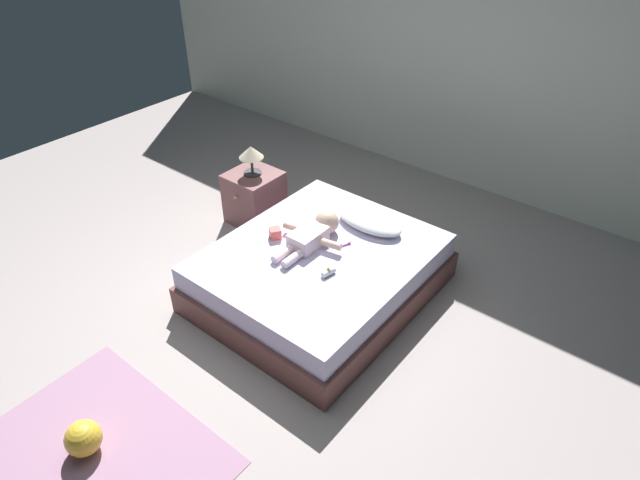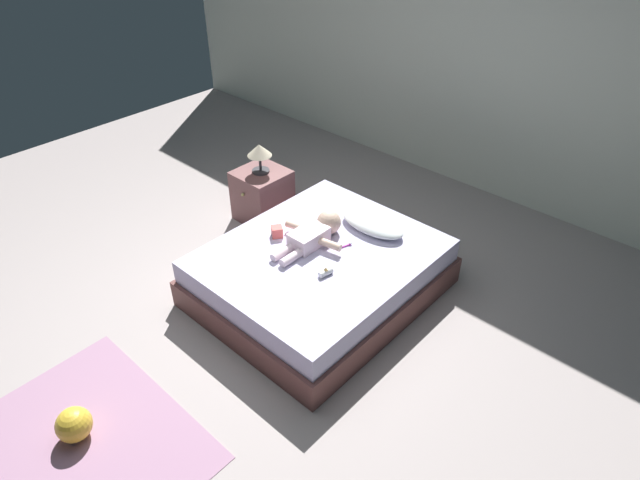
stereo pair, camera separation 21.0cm
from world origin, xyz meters
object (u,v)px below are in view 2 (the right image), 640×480
object	(u,v)px
nightstand	(263,195)
baby	(315,233)
bed	(320,273)
toy_block	(277,232)
baby_bottle	(326,272)
lamp	(259,152)
pillow	(373,223)
toothbrush	(345,246)
toy_ball	(74,425)

from	to	relation	value
nightstand	baby	bearing A→B (deg)	-19.89
bed	toy_block	world-z (taller)	toy_block
toy_block	baby_bottle	bearing A→B (deg)	-9.60
baby	lamp	size ratio (longest dim) A/B	2.42
pillow	baby_bottle	xyz separation A→B (m)	(0.12, -0.68, -0.02)
toothbrush	lamp	distance (m)	1.28
baby	lamp	bearing A→B (deg)	160.11
nightstand	toy_ball	bearing A→B (deg)	-68.34
bed	baby	bearing A→B (deg)	147.20
bed	pillow	world-z (taller)	pillow
bed	nightstand	xyz separation A→B (m)	(-1.12, 0.44, 0.04)
toy_ball	lamp	bearing A→B (deg)	111.66
toothbrush	toy_ball	size ratio (longest dim) A/B	0.66
toy_block	baby	bearing A→B (deg)	30.91
bed	baby	distance (m)	0.31
pillow	baby_bottle	world-z (taller)	pillow
nightstand	bed	bearing A→B (deg)	-21.35
bed	baby	size ratio (longest dim) A/B	2.65
bed	toothbrush	size ratio (longest dim) A/B	12.58
pillow	baby_bottle	distance (m)	0.69
lamp	baby_bottle	distance (m)	1.50
baby_bottle	toy_block	bearing A→B (deg)	170.40
toy_block	toothbrush	bearing A→B (deg)	27.23
lamp	baby_bottle	xyz separation A→B (m)	(1.34, -0.62, -0.25)
toothbrush	baby_bottle	size ratio (longest dim) A/B	1.25
baby	nightstand	size ratio (longest dim) A/B	1.34
baby	toothbrush	xyz separation A→B (m)	(0.22, 0.09, -0.06)
toy_ball	baby_bottle	bearing A→B (deg)	76.86
bed	toothbrush	world-z (taller)	toothbrush
bed	nightstand	distance (m)	1.20
bed	pillow	distance (m)	0.57
baby	lamp	world-z (taller)	lamp
pillow	lamp	size ratio (longest dim) A/B	2.08
toothbrush	toy_ball	bearing A→B (deg)	-97.84
lamp	baby_bottle	bearing A→B (deg)	-24.79
pillow	toothbrush	bearing A→B (deg)	-90.46
toothbrush	lamp	xyz separation A→B (m)	(-1.22, 0.27, 0.27)
toy_block	bed	bearing A→B (deg)	12.19
toy_block	toy_ball	bearing A→B (deg)	-84.12
baby	toy_block	size ratio (longest dim) A/B	5.67
pillow	nightstand	bearing A→B (deg)	-177.26
baby	toothbrush	bearing A→B (deg)	22.48
lamp	pillow	bearing A→B (deg)	2.73
nightstand	baby_bottle	size ratio (longest dim) A/B	4.44
nightstand	baby_bottle	world-z (taller)	nightstand
lamp	toy_ball	size ratio (longest dim) A/B	1.29
lamp	toy_block	world-z (taller)	lamp
bed	baby_bottle	bearing A→B (deg)	-39.45
nightstand	toy_block	size ratio (longest dim) A/B	4.25
bed	nightstand	world-z (taller)	nightstand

